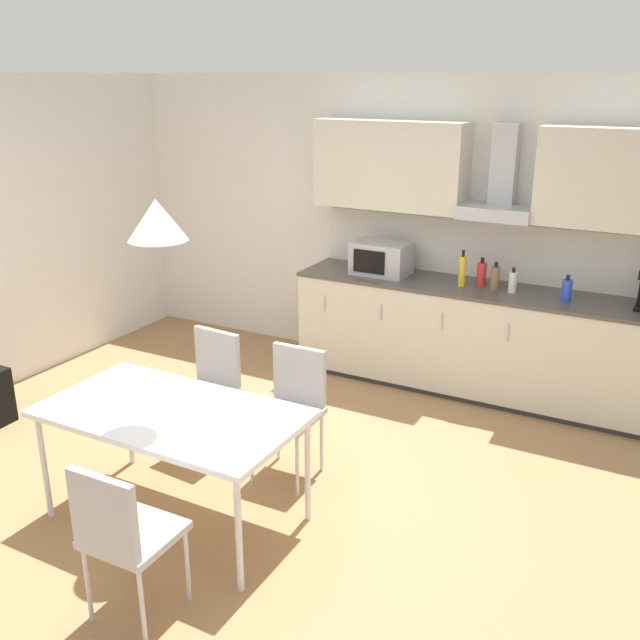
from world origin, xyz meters
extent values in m
cube|color=#9E754C|center=(0.00, 0.00, -0.01)|extent=(8.05, 7.30, 0.02)
cube|color=silver|center=(0.00, 2.48, 1.29)|extent=(6.44, 0.10, 2.57)
cube|color=#333333|center=(0.95, 2.12, 0.03)|extent=(3.06, 0.57, 0.05)
cube|color=beige|center=(0.95, 2.12, 0.47)|extent=(3.19, 0.62, 0.84)
cube|color=#4C4742|center=(0.95, 2.12, 0.90)|extent=(3.21, 0.64, 0.03)
cube|color=silver|center=(-0.38, 1.80, 0.68)|extent=(0.01, 0.01, 0.14)
cube|color=silver|center=(0.15, 1.80, 0.68)|extent=(0.01, 0.01, 0.14)
cube|color=silver|center=(0.69, 1.80, 0.68)|extent=(0.01, 0.01, 0.14)
cube|color=silver|center=(1.22, 1.80, 0.68)|extent=(0.01, 0.01, 0.14)
cube|color=silver|center=(0.95, 2.42, 1.16)|extent=(3.19, 0.02, 0.48)
cube|color=beige|center=(0.01, 2.26, 1.83)|extent=(1.31, 0.34, 0.73)
cube|color=beige|center=(1.90, 2.26, 1.83)|extent=(1.31, 0.34, 0.73)
cube|color=#B7BABF|center=(0.95, 2.24, 1.52)|extent=(0.58, 0.40, 0.10)
cube|color=#B7BABF|center=(0.95, 2.35, 1.86)|extent=(0.20, 0.16, 0.68)
cube|color=#ADADB2|center=(0.01, 2.12, 1.06)|extent=(0.48, 0.34, 0.28)
cube|color=black|center=(-0.03, 1.95, 1.06)|extent=(0.29, 0.01, 0.20)
cylinder|color=red|center=(0.89, 2.16, 1.01)|extent=(0.08, 0.08, 0.19)
cylinder|color=black|center=(0.89, 2.16, 1.13)|extent=(0.03, 0.03, 0.04)
cylinder|color=white|center=(1.16, 2.10, 1.00)|extent=(0.06, 0.06, 0.17)
cylinder|color=black|center=(1.16, 2.10, 1.10)|extent=(0.03, 0.03, 0.04)
cylinder|color=brown|center=(1.01, 2.11, 1.01)|extent=(0.07, 0.07, 0.19)
cylinder|color=black|center=(1.01, 2.11, 1.12)|extent=(0.03, 0.03, 0.04)
cylinder|color=yellow|center=(0.75, 2.08, 1.04)|extent=(0.06, 0.06, 0.25)
cylinder|color=black|center=(0.75, 2.08, 1.19)|extent=(0.02, 0.02, 0.05)
cylinder|color=blue|center=(1.57, 2.07, 1.00)|extent=(0.08, 0.08, 0.17)
cylinder|color=black|center=(1.57, 2.07, 1.10)|extent=(0.03, 0.03, 0.04)
cube|color=white|center=(-0.14, -0.54, 0.70)|extent=(1.52, 0.84, 0.04)
cylinder|color=silver|center=(-0.84, -0.90, 0.34)|extent=(0.04, 0.04, 0.69)
cylinder|color=silver|center=(0.56, -0.90, 0.34)|extent=(0.04, 0.04, 0.69)
cylinder|color=silver|center=(-0.84, -0.18, 0.34)|extent=(0.04, 0.04, 0.69)
cylinder|color=silver|center=(0.56, -0.18, 0.34)|extent=(0.04, 0.04, 0.69)
cube|color=#B2B2B7|center=(0.21, 0.18, 0.45)|extent=(0.41, 0.41, 0.04)
cube|color=#B2B2B7|center=(0.20, 0.36, 0.67)|extent=(0.38, 0.05, 0.40)
cylinder|color=silver|center=(0.38, 0.01, 0.21)|extent=(0.02, 0.02, 0.43)
cylinder|color=silver|center=(0.04, 0.00, 0.21)|extent=(0.02, 0.02, 0.43)
cylinder|color=silver|center=(0.37, 0.35, 0.21)|extent=(0.02, 0.02, 0.43)
cylinder|color=silver|center=(0.03, 0.34, 0.21)|extent=(0.02, 0.02, 0.43)
cube|color=#B2B2B7|center=(-0.48, 0.18, 0.45)|extent=(0.43, 0.43, 0.04)
cube|color=#B2B2B7|center=(-0.47, 0.36, 0.67)|extent=(0.38, 0.07, 0.40)
cylinder|color=silver|center=(-0.32, 0.00, 0.21)|extent=(0.02, 0.02, 0.43)
cylinder|color=silver|center=(-0.66, 0.02, 0.21)|extent=(0.02, 0.02, 0.43)
cylinder|color=silver|center=(-0.30, 0.33, 0.21)|extent=(0.02, 0.02, 0.43)
cylinder|color=silver|center=(-0.64, 0.36, 0.21)|extent=(0.02, 0.02, 0.43)
cube|color=#B2B2B7|center=(0.21, -1.26, 0.45)|extent=(0.41, 0.41, 0.04)
cube|color=#B2B2B7|center=(0.21, -1.44, 0.67)|extent=(0.38, 0.05, 0.40)
cylinder|color=silver|center=(0.03, -1.09, 0.21)|extent=(0.02, 0.02, 0.43)
cylinder|color=silver|center=(0.37, -1.09, 0.21)|extent=(0.02, 0.02, 0.43)
cylinder|color=silver|center=(0.04, -1.43, 0.21)|extent=(0.02, 0.02, 0.43)
cylinder|color=silver|center=(0.38, -1.43, 0.21)|extent=(0.02, 0.02, 0.43)
cone|color=silver|center=(-0.14, -0.54, 1.83)|extent=(0.32, 0.32, 0.22)
camera|label=1|loc=(2.38, -3.41, 2.56)|focal=40.00mm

